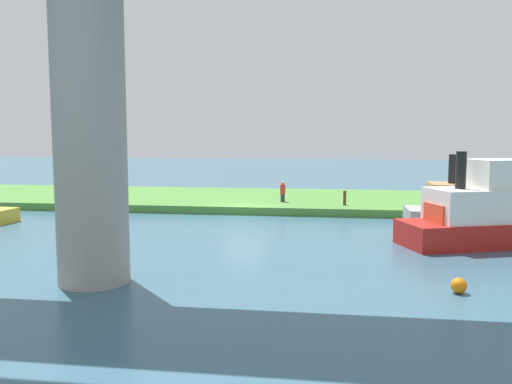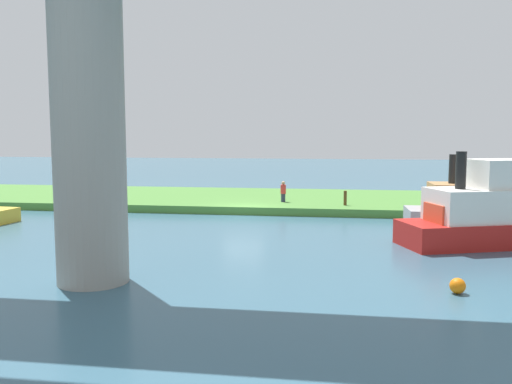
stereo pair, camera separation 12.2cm
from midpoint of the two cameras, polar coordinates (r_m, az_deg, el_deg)
ground_plane at (r=33.29m, az=-1.52°, el=-2.48°), size 160.00×160.00×0.00m
grassy_bank at (r=39.12m, az=-0.02°, el=-0.83°), size 80.00×12.00×0.50m
bridge_pylon at (r=18.56m, az=-17.42°, el=7.23°), size 2.36×2.36×10.83m
person_on_bank at (r=35.86m, az=2.75°, el=0.07°), size 0.50×0.50×1.39m
mooring_post at (r=34.56m, az=9.29°, el=-0.63°), size 0.20×0.20×0.92m
motorboat_white at (r=30.89m, az=23.18°, el=-0.91°), size 7.76×2.76×3.93m
motorboat_red at (r=26.61m, az=24.21°, el=-1.77°), size 8.73×5.36×4.23m
marker_buoy at (r=18.21m, az=20.54°, el=-9.28°), size 0.50×0.50×0.50m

